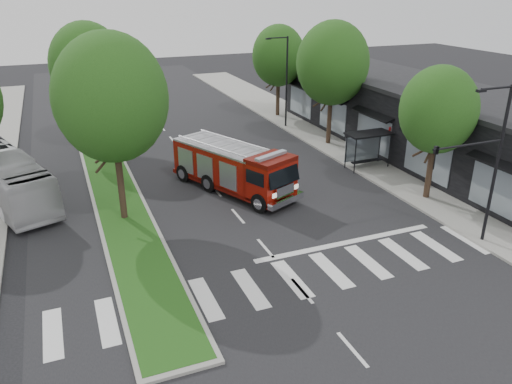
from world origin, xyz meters
The scene contains 14 objects.
ground centered at (0.00, 0.00, 0.00)m, with size 140.00×140.00×0.00m, color black.
sidewalk_right centered at (12.50, 10.00, 0.07)m, with size 5.00×80.00×0.15m, color gray.
median centered at (-6.00, 18.00, 0.08)m, with size 3.00×50.00×0.15m.
storefront_row centered at (17.00, 10.00, 2.50)m, with size 8.00×30.00×5.00m, color black.
bus_shelter centered at (11.20, 8.15, 2.04)m, with size 3.20×1.60×2.61m.
tree_right_near centered at (11.50, 2.00, 5.51)m, with size 4.40×4.40×8.05m.
tree_right_mid centered at (11.50, 14.00, 6.49)m, with size 5.60×5.60×9.72m.
tree_right_far centered at (11.50, 24.00, 5.84)m, with size 5.00×5.00×8.73m.
tree_median_near centered at (-6.00, 6.00, 6.81)m, with size 5.80×5.80×10.16m.
tree_median_far centered at (-6.00, 20.00, 6.49)m, with size 5.60×5.60×9.72m.
streetlight_right_near centered at (9.61, -3.50, 4.67)m, with size 4.08×0.22×8.00m.
streetlight_right_far centered at (10.35, 20.00, 4.48)m, with size 2.11×0.20×8.00m.
fire_engine centered at (1.05, 7.71, 1.52)m, with size 6.15×9.42×3.16m.
city_bus centered at (-12.00, 11.20, 1.53)m, with size 2.57×10.98×3.06m, color #AEAEB3.
Camera 1 is at (-8.61, -20.00, 12.21)m, focal length 35.00 mm.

